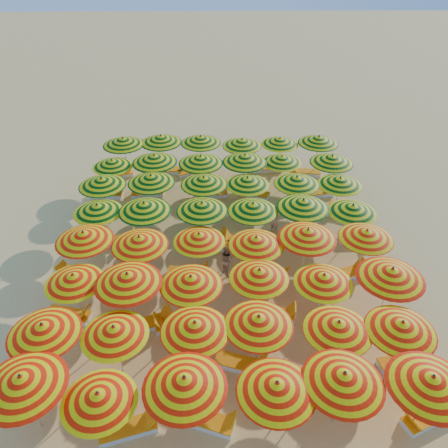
{
  "coord_description": "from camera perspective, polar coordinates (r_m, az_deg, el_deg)",
  "views": [
    {
      "loc": [
        -0.28,
        -14.88,
        12.63
      ],
      "look_at": [
        0.0,
        0.5,
        1.6
      ],
      "focal_mm": 35.0,
      "sensor_mm": 36.0,
      "label": 1
    }
  ],
  "objects": [
    {
      "name": "umbrella_27",
      "position": [
        19.2,
        3.8,
        2.2
      ],
      "size": [
        2.84,
        2.84,
        2.36
      ],
      "color": "silver",
      "rests_on": "ground"
    },
    {
      "name": "umbrella_2",
      "position": [
        12.66,
        -5.18,
        -19.9
      ],
      "size": [
        2.4,
        2.4,
        2.53
      ],
      "color": "silver",
      "rests_on": "ground"
    },
    {
      "name": "lounger_25",
      "position": [
        26.0,
        -4.05,
        6.86
      ],
      "size": [
        1.83,
        1.15,
        0.69
      ],
      "rotation": [
        0.0,
        0.0,
        0.36
      ],
      "color": "white",
      "rests_on": "ground"
    },
    {
      "name": "lounger_20",
      "position": [
        23.78,
        -1.72,
        3.96
      ],
      "size": [
        1.8,
        0.83,
        0.69
      ],
      "rotation": [
        0.0,
        0.0,
        3.29
      ],
      "color": "white",
      "rests_on": "ground"
    },
    {
      "name": "lounger_2",
      "position": [
        15.73,
        24.94,
        -21.92
      ],
      "size": [
        1.82,
        1.21,
        0.69
      ],
      "rotation": [
        0.0,
        0.0,
        3.55
      ],
      "color": "white",
      "rests_on": "ground"
    },
    {
      "name": "umbrella_42",
      "position": [
        25.49,
        -13.03,
        10.47
      ],
      "size": [
        2.85,
        2.85,
        2.46
      ],
      "color": "silver",
      "rests_on": "ground"
    },
    {
      "name": "umbrella_45",
      "position": [
        24.94,
        2.36,
        10.59
      ],
      "size": [
        2.37,
        2.37,
        2.36
      ],
      "color": "silver",
      "rests_on": "ground"
    },
    {
      "name": "umbrella_24",
      "position": [
        19.99,
        -16.21,
        1.98
      ],
      "size": [
        2.43,
        2.43,
        2.29
      ],
      "color": "silver",
      "rests_on": "ground"
    },
    {
      "name": "lounger_17",
      "position": [
        22.99,
        15.45,
        1.31
      ],
      "size": [
        1.82,
        1.24,
        0.69
      ],
      "rotation": [
        0.0,
        0.0,
        2.72
      ],
      "color": "white",
      "rests_on": "ground"
    },
    {
      "name": "umbrella_43",
      "position": [
        25.37,
        -8.24,
        10.93
      ],
      "size": [
        2.79,
        2.79,
        2.47
      ],
      "color": "silver",
      "rests_on": "ground"
    },
    {
      "name": "lounger_19",
      "position": [
        24.19,
        -10.06,
        3.98
      ],
      "size": [
        1.77,
        0.7,
        0.69
      ],
      "rotation": [
        0.0,
        0.0,
        3.21
      ],
      "color": "white",
      "rests_on": "ground"
    },
    {
      "name": "umbrella_11",
      "position": [
        15.04,
        22.18,
        -12.29
      ],
      "size": [
        2.88,
        2.88,
        2.39
      ],
      "color": "silver",
      "rests_on": "ground"
    },
    {
      "name": "lounger_6",
      "position": [
        16.9,
        -9.65,
        -12.65
      ],
      "size": [
        1.83,
        1.16,
        0.69
      ],
      "rotation": [
        0.0,
        0.0,
        0.36
      ],
      "color": "white",
      "rests_on": "ground"
    },
    {
      "name": "lounger_23",
      "position": [
        26.33,
        -13.6,
        6.29
      ],
      "size": [
        1.83,
        1.13,
        0.69
      ],
      "rotation": [
        0.0,
        0.0,
        0.34
      ],
      "color": "white",
      "rests_on": "ground"
    },
    {
      "name": "umbrella_30",
      "position": [
        21.75,
        -15.67,
        5.32
      ],
      "size": [
        2.85,
        2.85,
        2.41
      ],
      "color": "silver",
      "rests_on": "ground"
    },
    {
      "name": "lounger_18",
      "position": [
        24.57,
        -15.0,
        3.79
      ],
      "size": [
        1.76,
        0.67,
        0.69
      ],
      "rotation": [
        0.0,
        0.0,
        -0.05
      ],
      "color": "white",
      "rests_on": "ground"
    },
    {
      "name": "umbrella_17",
      "position": [
        16.56,
        21.04,
        -6.04
      ],
      "size": [
        3.05,
        3.05,
        2.57
      ],
      "color": "silver",
      "rests_on": "ground"
    },
    {
      "name": "umbrella_22",
      "position": [
        17.67,
        10.87,
        -1.27
      ],
      "size": [
        2.43,
        2.43,
        2.51
      ],
      "color": "silver",
      "rests_on": "ground"
    },
    {
      "name": "umbrella_9",
      "position": [
        14.16,
        4.53,
        -12.5
      ],
      "size": [
        3.0,
        3.0,
        2.4
      ],
      "color": "silver",
      "rests_on": "ground"
    },
    {
      "name": "umbrella_6",
      "position": [
        14.94,
        -22.56,
        -12.56
      ],
      "size": [
        2.45,
        2.45,
        2.44
      ],
      "color": "silver",
      "rests_on": "ground"
    },
    {
      "name": "umbrella_36",
      "position": [
        23.73,
        -14.4,
        7.71
      ],
      "size": [
        2.58,
        2.58,
        2.21
      ],
      "color": "silver",
      "rests_on": "ground"
    },
    {
      "name": "umbrella_33",
      "position": [
        21.25,
        3.07,
        5.63
      ],
      "size": [
        2.74,
        2.74,
        2.3
      ],
      "color": "silver",
      "rests_on": "ground"
    },
    {
      "name": "lounger_7",
      "position": [
        16.74,
        -6.17,
        -12.84
      ],
      "size": [
        1.81,
        0.9,
        0.69
      ],
      "rotation": [
        0.0,
        0.0,
        3.34
      ],
      "color": "white",
      "rests_on": "ground"
    },
    {
      "name": "umbrella_35",
      "position": [
        21.92,
        14.92,
        5.42
      ],
      "size": [
        2.43,
        2.43,
        2.31
      ],
      "color": "silver",
      "rests_on": "ground"
    },
    {
      "name": "umbrella_8",
      "position": [
        14.02,
        -3.82,
        -13.23
      ],
      "size": [
        2.66,
        2.66,
        2.37
      ],
      "color": "silver",
      "rests_on": "ground"
    },
    {
      "name": "lounger_26",
      "position": [
        26.41,
        5.87,
        7.24
      ],
      "size": [
        1.77,
        0.7,
        0.69
      ],
      "rotation": [
        0.0,
        0.0,
        0.07
      ],
      "color": "white",
      "rests_on": "ground"
    },
    {
      "name": "lounger_13",
      "position": [
        20.95,
        -13.76,
        -2.13
      ],
      "size": [
        1.77,
        0.72,
        0.69
      ],
      "rotation": [
        0.0,
        0.0,
        0.08
      ],
      "color": "white",
      "rests_on": "ground"
    },
    {
      "name": "umbrella_41",
      "position": [
        23.66,
        13.93,
        8.22
      ],
      "size": [
        2.64,
        2.64,
        2.43
      ],
      "color": "silver",
      "rests_on": "ground"
    },
    {
      "name": "umbrella_0",
      "position": [
        13.75,
        -24.9,
        -18.13
      ],
      "size": [
        3.0,
        3.0,
        2.56
      ],
      "color": "silver",
      "rests_on": "ground"
    },
    {
      "name": "umbrella_18",
      "position": [
        18.18,
        -17.86,
        -1.54
      ],
      "size": [
        2.82,
        2.82,
        2.45
      ],
      "color": "silver",
      "rests_on": "ground"
    },
    {
      "name": "lounger_8",
      "position": [
        17.07,
        6.41,
        -11.64
      ],
      "size": [
        1.8,
        0.81,
        0.69
      ],
      "rotation": [
        0.0,
        0.0,
        -0.14
      ],
      "color": "white",
      "rests_on": "ground"
    },
    {
      "name": "umbrella_19",
      "position": [
        17.45,
        -10.99,
        -2.18
      ],
      "size": [
        2.51,
        2.51,
        2.41
      ],
      "color": "silver",
      "rests_on": "ground"
    },
    {
      "name": "umbrella_29",
      "position": [
        20.04,
        16.46,
        1.95
      ],
      "size": [
        2.82,
        2.82,
        2.27
      ],
      "color": "silver",
      "rests_on": "ground"
    },
    {
      "name": "umbrella_38",
      "position": [
        22.89,
        -3.08,
        8.38
      ],
      "size": [
        2.39,
        2.39,
        2.46
      ],
      "color": "silver",
      "rests_on": "ground"
    },
    {
      "name": "lounger_24",
      "position": [
        26.23,
        -6.56,
        6.98
      ],
      "size": [
        1.76,
        0.66,
        0.69
      ],
      "rotation": [
        0.0,
        0.0,
        0.05
      ],
      "color": "white",
      "rests_on": "ground"
    },
    {
      "name": "umbrella_26",
      "position": [
        19.14,
        -2.9,
        2.27
      ],
      "size": [
        2.96,
        2.96,
        2.41
      ],
      "color": "silver",
      "rests_on": "ground"
    },
    {
      "name": "umbrella_10",
      "position": [
        14.51,
        14.7,
        -12.79
      ],
      "size": [
        2.47,
        2.47,
        2.33
      ],
      "color": "silver",
      "rests_on": "ground"
    },
    {
      "name": "umbrella_21",
      "position": [
        17.24,
        4.21,
        -2.25
      ],
      "size": [
        2.81,
        2.81,
        2.36
      ],
      "color": "silver",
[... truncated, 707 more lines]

